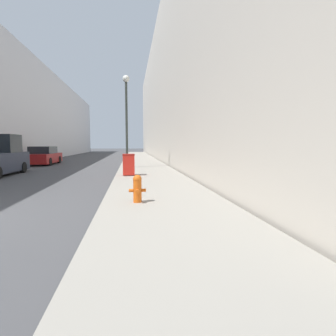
# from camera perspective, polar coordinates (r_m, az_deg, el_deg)

# --- Properties ---
(sidewalk_right) EXTENTS (3.53, 60.00, 0.13)m
(sidewalk_right) POSITION_cam_1_polar(r_m,az_deg,el_deg) (23.96, -5.71, 1.23)
(sidewalk_right) COLOR gray
(sidewalk_right) RESTS_ON ground
(building_right_stone) EXTENTS (12.00, 60.00, 14.90)m
(building_right_stone) POSITION_cam_1_polar(r_m,az_deg,el_deg) (33.57, 7.62, 15.00)
(building_right_stone) COLOR beige
(building_right_stone) RESTS_ON ground
(fire_hydrant) EXTENTS (0.47, 0.35, 0.76)m
(fire_hydrant) POSITION_cam_1_polar(r_m,az_deg,el_deg) (7.22, -6.68, -4.32)
(fire_hydrant) COLOR #D15614
(fire_hydrant) RESTS_ON sidewalk_right
(trash_bin) EXTENTS (0.60, 0.61, 1.10)m
(trash_bin) POSITION_cam_1_polar(r_m,az_deg,el_deg) (13.47, -8.54, 0.78)
(trash_bin) COLOR red
(trash_bin) RESTS_ON sidewalk_right
(lamppost) EXTENTS (0.46, 0.46, 6.18)m
(lamppost) POSITION_cam_1_polar(r_m,az_deg,el_deg) (18.30, -9.03, 11.95)
(lamppost) COLOR #2D332D
(lamppost) RESTS_ON sidewalk_right
(parked_sedan_near) EXTENTS (1.98, 4.67, 1.53)m
(parked_sedan_near) POSITION_cam_1_polar(r_m,az_deg,el_deg) (24.57, -25.47, 2.35)
(parked_sedan_near) COLOR maroon
(parked_sedan_near) RESTS_ON ground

